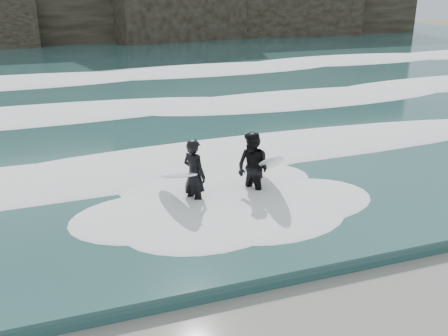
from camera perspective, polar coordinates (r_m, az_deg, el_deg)
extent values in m
cube|color=#244848|center=(33.33, -14.67, 11.03)|extent=(90.00, 52.00, 0.30)
ellipsoid|color=white|center=(13.98, -6.32, 0.43)|extent=(60.00, 3.20, 0.20)
ellipsoid|color=white|center=(20.59, -10.99, 6.69)|extent=(60.00, 4.00, 0.24)
ellipsoid|color=white|center=(29.35, -13.90, 10.51)|extent=(60.00, 4.80, 0.30)
imported|color=black|center=(11.74, -3.42, -0.85)|extent=(0.69, 0.77, 1.78)
ellipsoid|color=silver|center=(11.68, -5.37, -0.84)|extent=(0.87, 1.90, 0.69)
imported|color=black|center=(12.12, 3.31, -0.10)|extent=(1.01, 1.09, 1.81)
ellipsoid|color=white|center=(12.26, 5.12, 0.42)|extent=(0.96, 2.01, 1.13)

